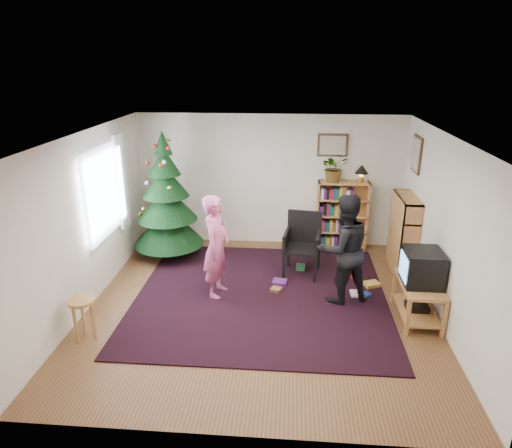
# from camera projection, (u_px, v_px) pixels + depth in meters

# --- Properties ---
(floor) EXTENTS (5.00, 5.00, 0.00)m
(floor) POSITION_uv_depth(u_px,v_px,m) (260.00, 305.00, 6.76)
(floor) COLOR brown
(floor) RESTS_ON ground
(ceiling) EXTENTS (5.00, 5.00, 0.00)m
(ceiling) POSITION_uv_depth(u_px,v_px,m) (260.00, 136.00, 5.90)
(ceiling) COLOR white
(ceiling) RESTS_ON wall_back
(wall_back) EXTENTS (5.00, 0.02, 2.50)m
(wall_back) POSITION_uv_depth(u_px,v_px,m) (269.00, 181.00, 8.67)
(wall_back) COLOR silver
(wall_back) RESTS_ON floor
(wall_front) EXTENTS (5.00, 0.02, 2.50)m
(wall_front) POSITION_uv_depth(u_px,v_px,m) (239.00, 326.00, 3.99)
(wall_front) COLOR silver
(wall_front) RESTS_ON floor
(wall_left) EXTENTS (0.02, 5.00, 2.50)m
(wall_left) POSITION_uv_depth(u_px,v_px,m) (86.00, 222.00, 6.52)
(wall_left) COLOR silver
(wall_left) RESTS_ON floor
(wall_right) EXTENTS (0.02, 5.00, 2.50)m
(wall_right) POSITION_uv_depth(u_px,v_px,m) (445.00, 232.00, 6.14)
(wall_right) COLOR silver
(wall_right) RESTS_ON floor
(rug) EXTENTS (3.80, 3.60, 0.02)m
(rug) POSITION_uv_depth(u_px,v_px,m) (261.00, 295.00, 7.04)
(rug) COLOR black
(rug) RESTS_ON floor
(window_pane) EXTENTS (0.04, 1.20, 1.40)m
(window_pane) POSITION_uv_depth(u_px,v_px,m) (103.00, 193.00, 7.00)
(window_pane) COLOR silver
(window_pane) RESTS_ON wall_left
(curtain) EXTENTS (0.06, 0.35, 1.60)m
(curtain) POSITION_uv_depth(u_px,v_px,m) (121.00, 181.00, 7.65)
(curtain) COLOR white
(curtain) RESTS_ON wall_left
(picture_back) EXTENTS (0.55, 0.03, 0.42)m
(picture_back) POSITION_uv_depth(u_px,v_px,m) (333.00, 145.00, 8.32)
(picture_back) COLOR #4C3319
(picture_back) RESTS_ON wall_back
(picture_right) EXTENTS (0.03, 0.50, 0.60)m
(picture_right) POSITION_uv_depth(u_px,v_px,m) (417.00, 154.00, 7.54)
(picture_right) COLOR #4C3319
(picture_right) RESTS_ON wall_right
(christmas_tree) EXTENTS (1.27, 1.27, 2.30)m
(christmas_tree) POSITION_uv_depth(u_px,v_px,m) (167.00, 206.00, 8.14)
(christmas_tree) COLOR #3F2816
(christmas_tree) RESTS_ON rug
(bookshelf_back) EXTENTS (0.95, 0.30, 1.30)m
(bookshelf_back) POSITION_uv_depth(u_px,v_px,m) (342.00, 214.00, 8.62)
(bookshelf_back) COLOR #BB7342
(bookshelf_back) RESTS_ON floor
(bookshelf_right) EXTENTS (0.30, 0.95, 1.30)m
(bookshelf_right) POSITION_uv_depth(u_px,v_px,m) (403.00, 232.00, 7.73)
(bookshelf_right) COLOR #BB7342
(bookshelf_right) RESTS_ON floor
(tv_stand) EXTENTS (0.52, 0.94, 0.55)m
(tv_stand) POSITION_uv_depth(u_px,v_px,m) (418.00, 297.00, 6.33)
(tv_stand) COLOR #BB7342
(tv_stand) RESTS_ON floor
(crt_tv) EXTENTS (0.50, 0.54, 0.47)m
(crt_tv) POSITION_uv_depth(u_px,v_px,m) (422.00, 267.00, 6.17)
(crt_tv) COLOR black
(crt_tv) RESTS_ON tv_stand
(armchair) EXTENTS (0.65, 0.66, 1.05)m
(armchair) POSITION_uv_depth(u_px,v_px,m) (302.00, 241.00, 7.64)
(armchair) COLOR black
(armchair) RESTS_ON rug
(stool) EXTENTS (0.35, 0.35, 0.58)m
(stool) POSITION_uv_depth(u_px,v_px,m) (82.00, 308.00, 5.81)
(stool) COLOR #BB7342
(stool) RESTS_ON floor
(person_standing) EXTENTS (0.48, 0.64, 1.59)m
(person_standing) POSITION_uv_depth(u_px,v_px,m) (216.00, 246.00, 6.82)
(person_standing) COLOR #CE5283
(person_standing) RESTS_ON rug
(person_by_chair) EXTENTS (0.99, 0.89, 1.66)m
(person_by_chair) POSITION_uv_depth(u_px,v_px,m) (343.00, 249.00, 6.63)
(person_by_chair) COLOR black
(person_by_chair) RESTS_ON rug
(potted_plant) EXTENTS (0.61, 0.58, 0.54)m
(potted_plant) POSITION_uv_depth(u_px,v_px,m) (334.00, 167.00, 8.32)
(potted_plant) COLOR gray
(potted_plant) RESTS_ON bookshelf_back
(table_lamp) EXTENTS (0.25, 0.25, 0.33)m
(table_lamp) POSITION_uv_depth(u_px,v_px,m) (362.00, 170.00, 8.30)
(table_lamp) COLOR #A57F33
(table_lamp) RESTS_ON bookshelf_back
(floor_clutter) EXTENTS (1.72, 1.05, 0.08)m
(floor_clutter) POSITION_uv_depth(u_px,v_px,m) (328.00, 284.00, 7.32)
(floor_clutter) COLOR #A51E19
(floor_clutter) RESTS_ON rug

